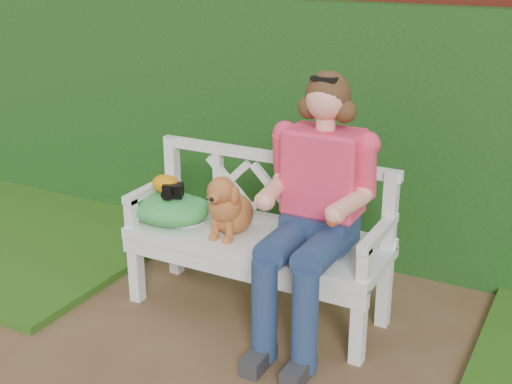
% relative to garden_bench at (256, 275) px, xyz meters
% --- Properties ---
extents(ground, '(60.00, 60.00, 0.00)m').
position_rel_garden_bench_xyz_m(ground, '(0.13, -0.72, -0.24)').
color(ground, brown).
extents(brick_wall, '(10.00, 0.30, 2.20)m').
position_rel_garden_bench_xyz_m(brick_wall, '(0.13, 1.18, 0.86)').
color(brick_wall, maroon).
rests_on(brick_wall, ground).
extents(ivy_hedge, '(10.00, 0.18, 1.70)m').
position_rel_garden_bench_xyz_m(ivy_hedge, '(0.13, 0.96, 0.61)').
color(ivy_hedge, '#21571D').
rests_on(ivy_hedge, ground).
extents(grass_left, '(2.60, 2.00, 0.05)m').
position_rel_garden_bench_xyz_m(grass_left, '(-2.27, 0.18, -0.21)').
color(grass_left, black).
rests_on(grass_left, ground).
extents(garden_bench, '(1.59, 0.61, 0.48)m').
position_rel_garden_bench_xyz_m(garden_bench, '(0.00, 0.00, 0.00)').
color(garden_bench, white).
rests_on(garden_bench, ground).
extents(seated_woman, '(0.74, 0.90, 1.44)m').
position_rel_garden_bench_xyz_m(seated_woman, '(0.38, -0.02, 0.48)').
color(seated_woman, '#C92749').
rests_on(seated_woman, ground).
extents(dog, '(0.36, 0.41, 0.37)m').
position_rel_garden_bench_xyz_m(dog, '(-0.15, -0.03, 0.43)').
color(dog, '#AA8032').
rests_on(dog, garden_bench).
extents(tennis_racket, '(0.62, 0.39, 0.03)m').
position_rel_garden_bench_xyz_m(tennis_racket, '(-0.53, -0.00, 0.25)').
color(tennis_racket, white).
rests_on(tennis_racket, garden_bench).
extents(green_bag, '(0.58, 0.51, 0.17)m').
position_rel_garden_bench_xyz_m(green_bag, '(-0.56, -0.03, 0.32)').
color(green_bag, '#256C1F').
rests_on(green_bag, garden_bench).
extents(camera_item, '(0.14, 0.13, 0.08)m').
position_rel_garden_bench_xyz_m(camera_item, '(-0.52, -0.05, 0.45)').
color(camera_item, black).
rests_on(camera_item, green_bag).
extents(baseball_glove, '(0.21, 0.19, 0.11)m').
position_rel_garden_bench_xyz_m(baseball_glove, '(-0.59, -0.01, 0.46)').
color(baseball_glove, '#C97D09').
rests_on(baseball_glove, green_bag).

